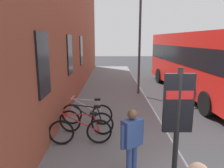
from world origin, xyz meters
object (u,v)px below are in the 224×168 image
(pedestrian_near_bus, at_px, (132,137))
(city_bus, at_px, (199,60))
(bicycle_nearest_sign, at_px, (81,131))
(street_lamp, at_px, (140,35))
(bicycle_leaning_wall, at_px, (86,121))
(bicycle_beside_lamp, at_px, (87,114))
(transit_info_sign, at_px, (178,111))

(pedestrian_near_bus, bearing_deg, city_bus, -30.16)
(bicycle_nearest_sign, distance_m, street_lamp, 6.79)
(bicycle_leaning_wall, height_order, bicycle_beside_lamp, same)
(bicycle_beside_lamp, distance_m, city_bus, 7.39)
(transit_info_sign, xyz_separation_m, pedestrian_near_bus, (0.33, 0.80, -0.67))
(bicycle_nearest_sign, distance_m, city_bus, 8.37)
(pedestrian_near_bus, bearing_deg, bicycle_leaning_wall, 28.52)
(bicycle_leaning_wall, relative_size, bicycle_beside_lamp, 0.99)
(city_bus, height_order, pedestrian_near_bus, city_bus)
(bicycle_beside_lamp, distance_m, street_lamp, 5.62)
(bicycle_leaning_wall, relative_size, city_bus, 0.16)
(city_bus, bearing_deg, bicycle_nearest_sign, 136.82)
(bicycle_beside_lamp, distance_m, transit_info_sign, 4.04)
(bicycle_nearest_sign, height_order, bicycle_leaning_wall, same)
(bicycle_nearest_sign, bearing_deg, bicycle_beside_lamp, -1.02)
(bicycle_nearest_sign, height_order, transit_info_sign, transit_info_sign)
(bicycle_beside_lamp, xyz_separation_m, transit_info_sign, (-3.26, -2.05, 1.21))
(bicycle_beside_lamp, bearing_deg, street_lamp, -28.16)
(bicycle_leaning_wall, distance_m, street_lamp, 6.17)
(bicycle_nearest_sign, relative_size, street_lamp, 0.34)
(transit_info_sign, xyz_separation_m, city_bus, (7.86, -3.57, 0.20))
(bicycle_beside_lamp, height_order, transit_info_sign, transit_info_sign)
(pedestrian_near_bus, distance_m, street_lamp, 7.66)
(bicycle_leaning_wall, xyz_separation_m, pedestrian_near_bus, (-2.21, -1.20, 0.54))
(city_bus, height_order, street_lamp, street_lamp)
(bicycle_nearest_sign, xyz_separation_m, bicycle_beside_lamp, (1.42, -0.03, 0.00))
(bicycle_beside_lamp, xyz_separation_m, street_lamp, (4.34, -2.32, 2.72))
(bicycle_leaning_wall, bearing_deg, street_lamp, -24.23)
(bicycle_nearest_sign, height_order, city_bus, city_bus)
(bicycle_leaning_wall, bearing_deg, city_bus, -46.38)
(bicycle_leaning_wall, height_order, transit_info_sign, transit_info_sign)
(bicycle_beside_lamp, height_order, street_lamp, street_lamp)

